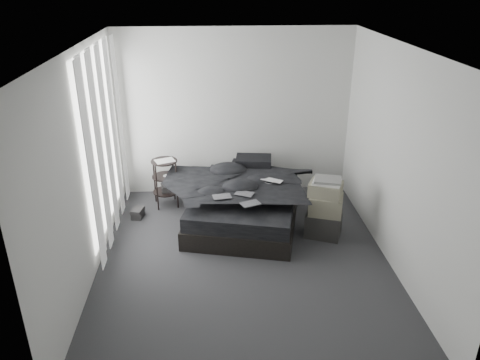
{
  "coord_description": "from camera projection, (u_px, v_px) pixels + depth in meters",
  "views": [
    {
      "loc": [
        -0.37,
        -4.93,
        3.34
      ],
      "look_at": [
        0.0,
        0.8,
        0.75
      ],
      "focal_mm": 35.0,
      "sensor_mm": 36.0,
      "label": 1
    }
  ],
  "objects": [
    {
      "name": "art_book_white",
      "position": [
        327.0,
        182.0,
        6.12
      ],
      "size": [
        0.43,
        0.39,
        0.04
      ],
      "primitive_type": "cube",
      "rotation": [
        0.0,
        0.0,
        -0.38
      ],
      "color": "silver",
      "rests_on": "box_upper"
    },
    {
      "name": "pillow_upper",
      "position": [
        254.0,
        161.0,
        7.19
      ],
      "size": [
        0.58,
        0.43,
        0.12
      ],
      "primitive_type": "cube",
      "rotation": [
        0.0,
        0.0,
        -0.12
      ],
      "color": "black",
      "rests_on": "pillow_lower"
    },
    {
      "name": "bed",
      "position": [
        245.0,
        213.0,
        6.76
      ],
      "size": [
        1.84,
        2.18,
        0.26
      ],
      "primitive_type": "cube",
      "rotation": [
        0.0,
        0.0,
        -0.23
      ],
      "color": "black",
      "rests_on": "floor"
    },
    {
      "name": "duvet",
      "position": [
        245.0,
        186.0,
        6.53
      ],
      "size": [
        1.74,
        1.9,
        0.22
      ],
      "primitive_type": "imported",
      "rotation": [
        0.0,
        0.0,
        -0.23
      ],
      "color": "black",
      "rests_on": "mattress"
    },
    {
      "name": "wall_front",
      "position": [
        265.0,
        273.0,
        3.43
      ],
      "size": [
        3.6,
        0.01,
        2.6
      ],
      "primitive_type": "cube",
      "color": "silver",
      "rests_on": "ground"
    },
    {
      "name": "papers",
      "position": [
        165.0,
        161.0,
        6.97
      ],
      "size": [
        0.34,
        0.3,
        0.01
      ],
      "primitive_type": "cube",
      "rotation": [
        0.0,
        0.0,
        0.39
      ],
      "color": "white",
      "rests_on": "side_stand"
    },
    {
      "name": "pillow_lower",
      "position": [
        250.0,
        168.0,
        7.27
      ],
      "size": [
        0.65,
        0.51,
        0.13
      ],
      "primitive_type": "cube",
      "rotation": [
        0.0,
        0.0,
        -0.23
      ],
      "color": "black",
      "rests_on": "mattress"
    },
    {
      "name": "window_left",
      "position": [
        102.0,
        138.0,
        6.04
      ],
      "size": [
        0.02,
        2.0,
        2.3
      ],
      "primitive_type": "cube",
      "color": "white",
      "rests_on": "wall_left"
    },
    {
      "name": "box_lower",
      "position": [
        323.0,
        224.0,
        6.38
      ],
      "size": [
        0.57,
        0.51,
        0.34
      ],
      "primitive_type": "cube",
      "rotation": [
        0.0,
        0.0,
        -0.38
      ],
      "color": "black",
      "rests_on": "floor"
    },
    {
      "name": "comic_c",
      "position": [
        250.0,
        198.0,
        5.92
      ],
      "size": [
        0.28,
        0.24,
        0.01
      ],
      "primitive_type": "cube",
      "rotation": [
        0.0,
        0.0,
        0.38
      ],
      "color": "black",
      "rests_on": "duvet"
    },
    {
      "name": "comic_b",
      "position": [
        244.0,
        188.0,
        6.19
      ],
      "size": [
        0.28,
        0.24,
        0.01
      ],
      "primitive_type": "cube",
      "rotation": [
        0.0,
        0.0,
        -0.44
      ],
      "color": "black",
      "rests_on": "duvet"
    },
    {
      "name": "box_upper",
      "position": [
        326.0,
        189.0,
        6.16
      ],
      "size": [
        0.52,
        0.48,
        0.18
      ],
      "primitive_type": "cube",
      "rotation": [
        0.0,
        0.0,
        -0.43
      ],
      "color": "#6A6653",
      "rests_on": "box_mid"
    },
    {
      "name": "ceiling",
      "position": [
        245.0,
        48.0,
        4.81
      ],
      "size": [
        3.6,
        4.2,
        0.01
      ],
      "primitive_type": "cube",
      "color": "white",
      "rests_on": "ground"
    },
    {
      "name": "side_stand",
      "position": [
        166.0,
        183.0,
        7.13
      ],
      "size": [
        0.47,
        0.47,
        0.73
      ],
      "primitive_type": "cylinder",
      "rotation": [
        0.0,
        0.0,
        0.22
      ],
      "color": "black",
      "rests_on": "floor"
    },
    {
      "name": "wall_right",
      "position": [
        398.0,
        161.0,
        5.45
      ],
      "size": [
        0.01,
        4.2,
        2.6
      ],
      "primitive_type": "cube",
      "color": "silver",
      "rests_on": "ground"
    },
    {
      "name": "wall_back",
      "position": [
        235.0,
        113.0,
        7.25
      ],
      "size": [
        3.6,
        0.01,
        2.6
      ],
      "primitive_type": "cube",
      "color": "silver",
      "rests_on": "ground"
    },
    {
      "name": "floor",
      "position": [
        244.0,
        260.0,
        5.88
      ],
      "size": [
        3.6,
        4.2,
        0.01
      ],
      "primitive_type": "cube",
      "color": "#2F2F31",
      "rests_on": "ground"
    },
    {
      "name": "box_mid",
      "position": [
        326.0,
        205.0,
        6.24
      ],
      "size": [
        0.52,
        0.46,
        0.26
      ],
      "primitive_type": "cube",
      "rotation": [
        0.0,
        0.0,
        -0.31
      ],
      "color": "#6A6653",
      "rests_on": "box_lower"
    },
    {
      "name": "wall_left",
      "position": [
        85.0,
        169.0,
        5.24
      ],
      "size": [
        0.01,
        4.2,
        2.6
      ],
      "primitive_type": "cube",
      "color": "silver",
      "rests_on": "ground"
    },
    {
      "name": "floor_books",
      "position": [
        138.0,
        213.0,
        6.87
      ],
      "size": [
        0.19,
        0.24,
        0.15
      ],
      "primitive_type": "cube",
      "rotation": [
        0.0,
        0.0,
        -0.19
      ],
      "color": "black",
      "rests_on": "floor"
    },
    {
      "name": "mattress",
      "position": [
        245.0,
        198.0,
        6.66
      ],
      "size": [
        1.77,
        2.12,
        0.2
      ],
      "primitive_type": "cube",
      "rotation": [
        0.0,
        0.0,
        -0.23
      ],
      "color": "black",
      "rests_on": "bed"
    },
    {
      "name": "laptop",
      "position": [
        271.0,
        177.0,
        6.51
      ],
      "size": [
        0.36,
        0.33,
        0.02
      ],
      "primitive_type": "imported",
      "rotation": [
        0.0,
        0.0,
        -0.54
      ],
      "color": "silver",
      "rests_on": "duvet"
    },
    {
      "name": "art_book_snake",
      "position": [
        328.0,
        180.0,
        6.09
      ],
      "size": [
        0.4,
        0.36,
        0.03
      ],
      "primitive_type": "cube",
      "rotation": [
        0.0,
        0.0,
        -0.28
      ],
      "color": "silver",
      "rests_on": "art_book_white"
    },
    {
      "name": "comic_a",
      "position": [
        222.0,
        192.0,
        6.1
      ],
      "size": [
        0.26,
        0.19,
        0.01
      ],
      "primitive_type": "cube",
      "rotation": [
        0.0,
        0.0,
        0.16
      ],
      "color": "black",
      "rests_on": "duvet"
    },
    {
      "name": "curtain_left",
      "position": [
        107.0,
        143.0,
        6.07
      ],
      "size": [
        0.06,
        2.12,
        2.48
      ],
      "primitive_type": "cube",
      "color": "white",
      "rests_on": "wall_left"
    }
  ]
}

